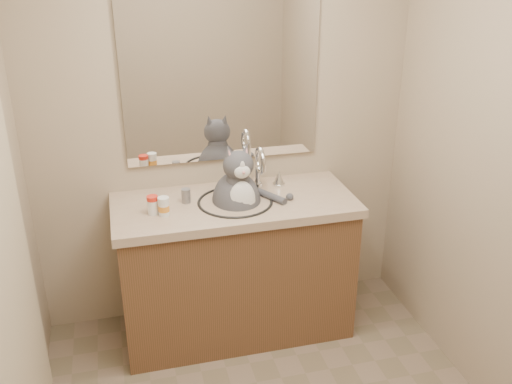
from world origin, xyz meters
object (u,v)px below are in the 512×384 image
(grey_canister, at_px, (186,196))
(pill_bottle_redcap, at_px, (153,205))
(pill_bottle_orange, at_px, (164,207))
(cat, at_px, (237,199))

(grey_canister, bearing_deg, pill_bottle_redcap, -152.26)
(pill_bottle_redcap, distance_m, pill_bottle_orange, 0.06)
(cat, relative_size, pill_bottle_redcap, 5.30)
(cat, bearing_deg, pill_bottle_orange, -175.09)
(pill_bottle_orange, height_order, grey_canister, pill_bottle_orange)
(cat, xyz_separation_m, grey_canister, (-0.28, 0.05, 0.02))
(pill_bottle_orange, bearing_deg, cat, 10.45)
(pill_bottle_orange, relative_size, grey_canister, 1.27)
(cat, bearing_deg, pill_bottle_redcap, -179.96)
(pill_bottle_orange, distance_m, grey_canister, 0.19)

